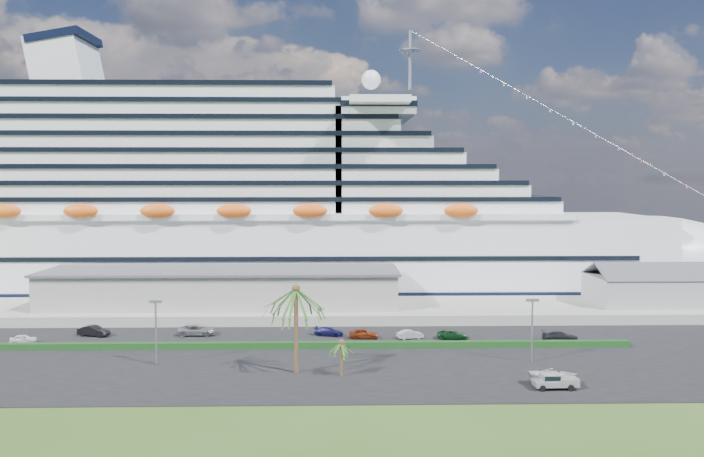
{
  "coord_description": "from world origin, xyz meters",
  "views": [
    {
      "loc": [
        -5.01,
        -78.21,
        23.73
      ],
      "look_at": [
        -2.65,
        30.0,
        15.86
      ],
      "focal_mm": 35.0,
      "sensor_mm": 36.0,
      "label": 1
    }
  ],
  "objects_px": {
    "cruise_ship": "(257,213)",
    "boat_trailer": "(553,375)",
    "pickup_truck": "(555,380)",
    "parked_car_3": "(329,331)"
  },
  "relations": [
    {
      "from": "cruise_ship",
      "to": "boat_trailer",
      "type": "bearing_deg",
      "value": -57.88
    },
    {
      "from": "cruise_ship",
      "to": "boat_trailer",
      "type": "relative_size",
      "value": 30.2
    },
    {
      "from": "pickup_truck",
      "to": "boat_trailer",
      "type": "xyz_separation_m",
      "value": [
        0.27,
        1.42,
        0.22
      ]
    },
    {
      "from": "pickup_truck",
      "to": "cruise_ship",
      "type": "bearing_deg",
      "value": 121.4
    },
    {
      "from": "parked_car_3",
      "to": "boat_trailer",
      "type": "distance_m",
      "value": 36.37
    },
    {
      "from": "boat_trailer",
      "to": "pickup_truck",
      "type": "bearing_deg",
      "value": -100.97
    },
    {
      "from": "boat_trailer",
      "to": "cruise_ship",
      "type": "bearing_deg",
      "value": 122.12
    },
    {
      "from": "pickup_truck",
      "to": "boat_trailer",
      "type": "bearing_deg",
      "value": 79.03
    },
    {
      "from": "parked_car_3",
      "to": "boat_trailer",
      "type": "height_order",
      "value": "boat_trailer"
    },
    {
      "from": "pickup_truck",
      "to": "parked_car_3",
      "type": "bearing_deg",
      "value": 133.8
    }
  ]
}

